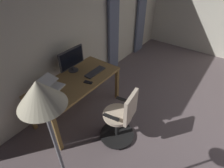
# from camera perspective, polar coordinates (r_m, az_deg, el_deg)

# --- Properties ---
(back_room_partition) EXTENTS (5.76, 0.10, 2.74)m
(back_room_partition) POSITION_cam_1_polar(r_m,az_deg,el_deg) (3.81, -6.10, 19.88)
(back_room_partition) COLOR beige
(back_room_partition) RESTS_ON ground
(curtain_left_panel) EXTENTS (0.40, 0.06, 2.49)m
(curtain_left_panel) POSITION_cam_1_polar(r_m,az_deg,el_deg) (5.24, 9.53, 22.99)
(curtain_left_panel) COLOR slate
(curtain_left_panel) RESTS_ON ground
(curtain_right_panel) EXTENTS (0.35, 0.06, 2.49)m
(curtain_right_panel) POSITION_cam_1_polar(r_m,az_deg,el_deg) (4.18, 0.48, 19.87)
(curtain_right_panel) COLOR slate
(curtain_right_panel) RESTS_ON ground
(desk) EXTENTS (1.58, 0.75, 0.73)m
(desk) POSITION_cam_1_polar(r_m,az_deg,el_deg) (3.10, -11.49, -0.16)
(desk) COLOR olive
(desk) RESTS_ON ground
(office_chair) EXTENTS (0.56, 0.56, 0.97)m
(office_chair) POSITION_cam_1_polar(r_m,az_deg,el_deg) (2.74, 2.88, -11.01)
(office_chair) COLOR black
(office_chair) RESTS_ON ground
(computer_monitor) EXTENTS (0.53, 0.18, 0.42)m
(computer_monitor) POSITION_cam_1_polar(r_m,az_deg,el_deg) (3.21, -12.77, 7.82)
(computer_monitor) COLOR #333338
(computer_monitor) RESTS_ON desk
(computer_keyboard) EXTENTS (0.42, 0.14, 0.02)m
(computer_keyboard) POSITION_cam_1_polar(r_m,az_deg,el_deg) (3.20, -5.42, 3.84)
(computer_keyboard) COLOR #333338
(computer_keyboard) RESTS_ON desk
(laptop) EXTENTS (0.39, 0.39, 0.16)m
(laptop) POSITION_cam_1_polar(r_m,az_deg,el_deg) (2.95, -18.97, -0.55)
(laptop) COLOR white
(laptop) RESTS_ON desk
(computer_mouse) EXTENTS (0.06, 0.10, 0.04)m
(computer_mouse) POSITION_cam_1_polar(r_m,az_deg,el_deg) (2.90, -23.17, -3.32)
(computer_mouse) COLOR silver
(computer_mouse) RESTS_ON desk
(cell_phone_by_monitor) EXTENTS (0.11, 0.16, 0.01)m
(cell_phone_by_monitor) POSITION_cam_1_polar(r_m,az_deg,el_deg) (2.97, -7.65, 0.58)
(cell_phone_by_monitor) COLOR black
(cell_phone_by_monitor) RESTS_ON desk
(floor_lamp) EXTENTS (0.32, 0.32, 1.88)m
(floor_lamp) POSITION_cam_1_polar(r_m,az_deg,el_deg) (1.32, -20.04, -9.82)
(floor_lamp) COLOR black
(floor_lamp) RESTS_ON ground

